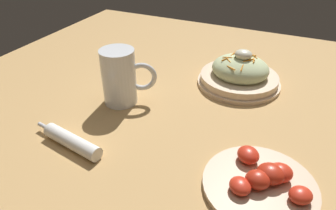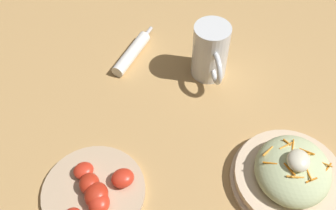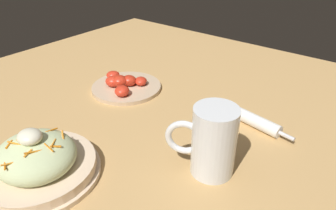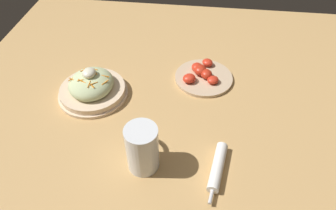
% 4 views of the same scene
% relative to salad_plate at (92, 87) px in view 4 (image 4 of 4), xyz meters
% --- Properties ---
extents(ground_plane, '(1.43, 1.43, 0.00)m').
position_rel_salad_plate_xyz_m(ground_plane, '(0.05, 0.24, -0.03)').
color(ground_plane, tan).
extents(salad_plate, '(0.23, 0.23, 0.10)m').
position_rel_salad_plate_xyz_m(salad_plate, '(0.00, 0.00, 0.00)').
color(salad_plate, beige).
rests_on(salad_plate, ground_plane).
extents(beer_mug, '(0.13, 0.09, 0.14)m').
position_rel_salad_plate_xyz_m(beer_mug, '(0.25, 0.21, 0.03)').
color(beer_mug, white).
rests_on(beer_mug, ground_plane).
extents(napkin_roll, '(0.18, 0.05, 0.03)m').
position_rel_salad_plate_xyz_m(napkin_roll, '(0.25, 0.41, -0.02)').
color(napkin_roll, white).
rests_on(napkin_roll, ground_plane).
extents(tomato_plate, '(0.20, 0.20, 0.04)m').
position_rel_salad_plate_xyz_m(tomato_plate, '(-0.13, 0.36, -0.02)').
color(tomato_plate, '#D1B28E').
rests_on(tomato_plate, ground_plane).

